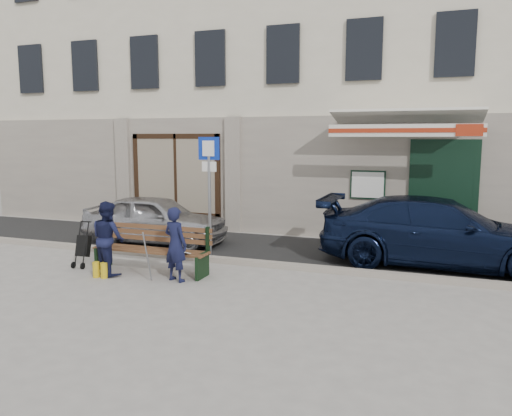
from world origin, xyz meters
The scene contains 11 objects.
ground centered at (0.00, 0.00, 0.00)m, with size 80.00×80.00×0.00m, color #9E9991.
asphalt_lane centered at (0.00, 3.10, 0.01)m, with size 60.00×3.20×0.01m, color #282828.
curb centered at (0.00, 1.50, 0.06)m, with size 60.00×0.18×0.12m, color #9E9384.
building centered at (0.01, 8.45, 4.97)m, with size 20.00×8.27×10.00m.
car_silver centered at (-2.63, 2.75, 0.62)m, with size 1.45×3.62×1.23m, color #ABABB0.
car_navy centered at (4.04, 2.84, 0.71)m, with size 1.98×4.87×1.41m, color black.
parking_sign centered at (-0.73, 1.90, 1.78)m, with size 0.49×0.08×2.65m.
bench centered at (-1.32, 0.33, 0.46)m, with size 2.40×1.17×0.98m.
man centered at (-0.52, -0.03, 0.69)m, with size 0.51×0.33×1.39m, color #121533.
woman centered at (-1.97, -0.06, 0.72)m, with size 0.70×0.54×1.43m, color #141737.
stroller centered at (-2.82, 0.24, 0.41)m, with size 0.28×0.39×0.93m.
Camera 1 is at (3.94, -7.97, 2.64)m, focal length 35.00 mm.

